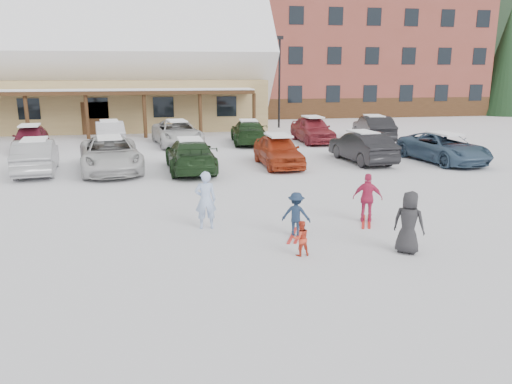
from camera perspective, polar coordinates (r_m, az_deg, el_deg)
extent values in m
plane|color=white|center=(13.44, -0.53, -5.21)|extent=(160.00, 160.00, 0.00)
cube|color=tan|center=(41.20, -19.82, 9.50)|extent=(28.00, 10.00, 3.60)
cube|color=#422814|center=(35.06, -21.66, 10.51)|extent=(25.20, 2.60, 0.25)
cube|color=white|center=(41.13, -20.26, 14.69)|extent=(29.12, 9.69, 9.69)
cube|color=brown|center=(53.68, 10.18, 15.43)|extent=(24.00, 14.00, 12.00)
cube|color=brown|center=(50.59, -7.17, 13.94)|extent=(7.00, 12.60, 9.00)
cube|color=#422814|center=(47.29, 12.80, 9.34)|extent=(24.00, 0.10, 1.80)
cylinder|color=black|center=(38.42, 2.68, 12.19)|extent=(0.16, 0.16, 6.49)
cube|color=black|center=(38.46, 2.74, 17.21)|extent=(0.50, 0.25, 0.25)
cylinder|color=black|center=(54.99, 26.15, 8.63)|extent=(0.60, 0.60, 1.32)
cone|color=black|center=(54.89, 26.80, 14.45)|extent=(4.84, 4.84, 9.90)
cylinder|color=black|center=(57.23, -1.76, 10.06)|extent=(0.60, 0.60, 1.08)
cone|color=black|center=(57.10, -1.80, 14.66)|extent=(3.96, 3.96, 8.10)
cylinder|color=black|center=(68.84, 22.09, 9.84)|extent=(0.60, 0.60, 1.38)
cone|color=black|center=(68.77, 22.55, 14.71)|extent=(5.06, 5.06, 10.35)
imported|color=#A6BFEA|center=(14.04, -5.79, -0.92)|extent=(0.60, 0.39, 1.65)
imported|color=red|center=(12.09, 5.15, -5.28)|extent=(0.46, 0.38, 0.88)
imported|color=#192A43|center=(13.44, 4.61, -2.55)|extent=(0.89, 0.72, 1.21)
cube|color=red|center=(13.62, 4.56, -4.92)|extent=(0.73, 1.37, 0.03)
imported|color=#C72B57|center=(14.92, 12.64, -0.68)|extent=(0.93, 0.66, 1.46)
cube|color=red|center=(15.12, 12.50, -3.30)|extent=(0.72, 1.37, 0.03)
imported|color=#272629|center=(12.67, 17.07, -3.35)|extent=(0.90, 0.87, 1.55)
imported|color=#9A9B9E|center=(23.46, -23.84, 3.74)|extent=(2.17, 4.65, 1.47)
imported|color=silver|center=(22.80, -16.31, 4.16)|extent=(3.34, 5.76, 1.51)
imported|color=#1B3319|center=(22.09, -7.52, 4.19)|extent=(2.28, 5.01, 1.42)
imported|color=#AC3718|center=(23.12, 2.56, 4.75)|extent=(1.90, 4.31, 1.44)
imported|color=black|center=(24.63, 12.04, 5.06)|extent=(2.03, 4.61, 1.47)
imported|color=#3A536D|center=(25.75, 20.65, 4.76)|extent=(3.05, 5.30, 1.39)
imported|color=maroon|center=(30.20, -24.35, 5.65)|extent=(2.14, 4.28, 1.40)
imported|color=silver|center=(30.61, -16.37, 6.47)|extent=(2.18, 4.59, 1.45)
imported|color=silver|center=(29.80, -9.00, 6.68)|extent=(3.23, 5.58, 1.46)
imported|color=#1C3619|center=(30.12, -0.86, 6.87)|extent=(2.26, 4.93, 1.40)
imported|color=maroon|center=(30.95, 6.48, 7.12)|extent=(2.03, 4.65, 1.56)
imported|color=black|center=(32.23, 13.29, 7.11)|extent=(2.29, 4.92, 1.56)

